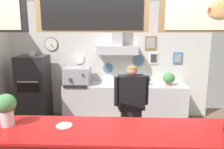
{
  "coord_description": "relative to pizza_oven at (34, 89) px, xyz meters",
  "views": [
    {
      "loc": [
        0.33,
        -2.82,
        2.17
      ],
      "look_at": [
        0.17,
        0.74,
        1.43
      ],
      "focal_mm": 35.93,
      "sensor_mm": 36.0,
      "label": 1
    }
  ],
  "objects": [
    {
      "name": "back_wall_assembly",
      "position": [
        1.71,
        0.33,
        0.7
      ],
      "size": [
        4.89,
        3.04,
        2.79
      ],
      "color": "#9E9E99",
      "rests_on": "ground_plane"
    },
    {
      "name": "back_prep_counter",
      "position": [
        2.1,
        0.11,
        -0.34
      ],
      "size": [
        2.82,
        0.63,
        0.89
      ],
      "color": "silver",
      "rests_on": "ground_plane"
    },
    {
      "name": "pizza_oven",
      "position": [
        0.0,
        0.0,
        0.0
      ],
      "size": [
        0.64,
        0.65,
        1.65
      ],
      "color": "#232326",
      "rests_on": "ground_plane"
    },
    {
      "name": "shop_worker",
      "position": [
        2.2,
        -1.26,
        0.05
      ],
      "size": [
        0.59,
        0.3,
        1.56
      ],
      "rotation": [
        0.0,
        0.0,
        3.32
      ],
      "color": "#232328",
      "rests_on": "ground_plane"
    },
    {
      "name": "espresso_machine",
      "position": [
        1.0,
        0.08,
        0.3
      ],
      "size": [
        0.59,
        0.56,
        0.39
      ],
      "color": "#A3A5AD",
      "rests_on": "back_prep_counter"
    },
    {
      "name": "potted_sage",
      "position": [
        2.62,
        0.09,
        0.22
      ],
      "size": [
        0.15,
        0.15,
        0.19
      ],
      "color": "#4C4C51",
      "rests_on": "back_prep_counter"
    },
    {
      "name": "potted_rosemary",
      "position": [
        3.1,
        0.07,
        0.27
      ],
      "size": [
        0.27,
        0.27,
        0.29
      ],
      "color": "#9E563D",
      "rests_on": "back_prep_counter"
    },
    {
      "name": "potted_basil",
      "position": [
        2.04,
        0.11,
        0.22
      ],
      "size": [
        0.16,
        0.16,
        0.2
      ],
      "color": "#4C4C51",
      "rests_on": "back_prep_counter"
    },
    {
      "name": "condiment_plate",
      "position": [
        1.37,
        -2.54,
        0.28
      ],
      "size": [
        0.19,
        0.19,
        0.01
      ],
      "color": "white",
      "rests_on": "service_counter"
    },
    {
      "name": "basil_vase",
      "position": [
        0.7,
        -2.55,
        0.49
      ],
      "size": [
        0.23,
        0.23,
        0.38
      ],
      "color": "silver",
      "rests_on": "service_counter"
    }
  ]
}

